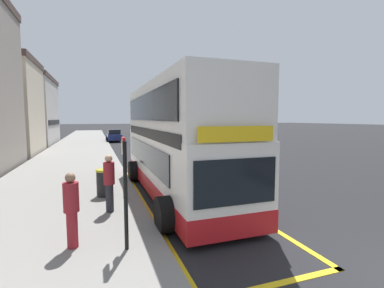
{
  "coord_description": "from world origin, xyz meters",
  "views": [
    {
      "loc": [
        -5.5,
        -2.72,
        3.07
      ],
      "look_at": [
        -1.48,
        8.65,
        1.95
      ],
      "focal_mm": 25.61,
      "sensor_mm": 36.0,
      "label": 1
    }
  ],
  "objects_px": {
    "double_decker_bus": "(176,144)",
    "parked_car_navy_kerbside": "(114,136)",
    "parked_car_black_ahead": "(141,131)",
    "pedestrian_waiting_near_sign": "(71,207)",
    "parked_car_teal_across": "(149,133)",
    "litter_bin": "(105,183)",
    "pedestrian_further_back": "(109,181)",
    "bus_stop_sign": "(125,183)"
  },
  "relations": [
    {
      "from": "parked_car_navy_kerbside",
      "to": "parked_car_black_ahead",
      "type": "bearing_deg",
      "value": 68.08
    },
    {
      "from": "parked_car_teal_across",
      "to": "parked_car_black_ahead",
      "type": "height_order",
      "value": "same"
    },
    {
      "from": "parked_car_black_ahead",
      "to": "litter_bin",
      "type": "bearing_deg",
      "value": -99.07
    },
    {
      "from": "double_decker_bus",
      "to": "parked_car_navy_kerbside",
      "type": "bearing_deg",
      "value": 91.48
    },
    {
      "from": "double_decker_bus",
      "to": "parked_car_navy_kerbside",
      "type": "relative_size",
      "value": 2.41
    },
    {
      "from": "parked_car_black_ahead",
      "to": "parked_car_navy_kerbside",
      "type": "xyz_separation_m",
      "value": [
        -5.69,
        -13.24,
        0.0
      ]
    },
    {
      "from": "litter_bin",
      "to": "parked_car_black_ahead",
      "type": "bearing_deg",
      "value": 79.05
    },
    {
      "from": "pedestrian_further_back",
      "to": "litter_bin",
      "type": "xyz_separation_m",
      "value": [
        -0.09,
        1.92,
        -0.48
      ]
    },
    {
      "from": "parked_car_navy_kerbside",
      "to": "pedestrian_waiting_near_sign",
      "type": "bearing_deg",
      "value": -94.03
    },
    {
      "from": "parked_car_black_ahead",
      "to": "parked_car_navy_kerbside",
      "type": "relative_size",
      "value": 1.0
    },
    {
      "from": "pedestrian_further_back",
      "to": "litter_bin",
      "type": "relative_size",
      "value": 1.78
    },
    {
      "from": "double_decker_bus",
      "to": "parked_car_navy_kerbside",
      "type": "height_order",
      "value": "double_decker_bus"
    },
    {
      "from": "parked_car_black_ahead",
      "to": "litter_bin",
      "type": "distance_m",
      "value": 40.88
    },
    {
      "from": "double_decker_bus",
      "to": "litter_bin",
      "type": "bearing_deg",
      "value": 177.44
    },
    {
      "from": "parked_car_teal_across",
      "to": "litter_bin",
      "type": "distance_m",
      "value": 34.03
    },
    {
      "from": "parked_car_navy_kerbside",
      "to": "pedestrian_further_back",
      "type": "height_order",
      "value": "pedestrian_further_back"
    },
    {
      "from": "pedestrian_further_back",
      "to": "double_decker_bus",
      "type": "bearing_deg",
      "value": 33.73
    },
    {
      "from": "parked_car_teal_across",
      "to": "parked_car_navy_kerbside",
      "type": "distance_m",
      "value": 8.48
    },
    {
      "from": "bus_stop_sign",
      "to": "pedestrian_waiting_near_sign",
      "type": "xyz_separation_m",
      "value": [
        -1.15,
        0.41,
        -0.56
      ]
    },
    {
      "from": "parked_car_black_ahead",
      "to": "pedestrian_further_back",
      "type": "distance_m",
      "value": 42.75
    },
    {
      "from": "bus_stop_sign",
      "to": "litter_bin",
      "type": "relative_size",
      "value": 2.46
    },
    {
      "from": "parked_car_navy_kerbside",
      "to": "bus_stop_sign",
      "type": "bearing_deg",
      "value": -91.88
    },
    {
      "from": "double_decker_bus",
      "to": "parked_car_teal_across",
      "type": "bearing_deg",
      "value": 81.34
    },
    {
      "from": "bus_stop_sign",
      "to": "pedestrian_waiting_near_sign",
      "type": "bearing_deg",
      "value": 160.33
    },
    {
      "from": "pedestrian_waiting_near_sign",
      "to": "pedestrian_further_back",
      "type": "bearing_deg",
      "value": 67.44
    },
    {
      "from": "pedestrian_waiting_near_sign",
      "to": "pedestrian_further_back",
      "type": "relative_size",
      "value": 0.95
    },
    {
      "from": "parked_car_navy_kerbside",
      "to": "pedestrian_waiting_near_sign",
      "type": "xyz_separation_m",
      "value": [
        -2.91,
        -31.03,
        0.28
      ]
    },
    {
      "from": "double_decker_bus",
      "to": "bus_stop_sign",
      "type": "bearing_deg",
      "value": -119.04
    },
    {
      "from": "parked_car_navy_kerbside",
      "to": "litter_bin",
      "type": "bearing_deg",
      "value": -93.1
    },
    {
      "from": "bus_stop_sign",
      "to": "litter_bin",
      "type": "height_order",
      "value": "bus_stop_sign"
    },
    {
      "from": "parked_car_navy_kerbside",
      "to": "litter_bin",
      "type": "distance_m",
      "value": 26.97
    },
    {
      "from": "parked_car_teal_across",
      "to": "pedestrian_waiting_near_sign",
      "type": "distance_m",
      "value": 38.25
    },
    {
      "from": "double_decker_bus",
      "to": "pedestrian_further_back",
      "type": "distance_m",
      "value": 3.36
    },
    {
      "from": "pedestrian_waiting_near_sign",
      "to": "parked_car_navy_kerbside",
      "type": "bearing_deg",
      "value": 84.64
    },
    {
      "from": "parked_car_navy_kerbside",
      "to": "litter_bin",
      "type": "xyz_separation_m",
      "value": [
        -2.08,
        -26.89,
        -0.15
      ]
    },
    {
      "from": "parked_car_navy_kerbside",
      "to": "double_decker_bus",
      "type": "bearing_deg",
      "value": -87.19
    },
    {
      "from": "pedestrian_waiting_near_sign",
      "to": "litter_bin",
      "type": "bearing_deg",
      "value": 78.67
    },
    {
      "from": "bus_stop_sign",
      "to": "parked_car_navy_kerbside",
      "type": "xyz_separation_m",
      "value": [
        1.76,
        31.44,
        -0.84
      ]
    },
    {
      "from": "double_decker_bus",
      "to": "parked_car_teal_across",
      "type": "height_order",
      "value": "double_decker_bus"
    },
    {
      "from": "parked_car_black_ahead",
      "to": "parked_car_navy_kerbside",
      "type": "distance_m",
      "value": 14.41
    },
    {
      "from": "pedestrian_waiting_near_sign",
      "to": "litter_bin",
      "type": "xyz_separation_m",
      "value": [
        0.83,
        4.14,
        -0.43
      ]
    },
    {
      "from": "bus_stop_sign",
      "to": "parked_car_black_ahead",
      "type": "relative_size",
      "value": 0.6
    }
  ]
}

